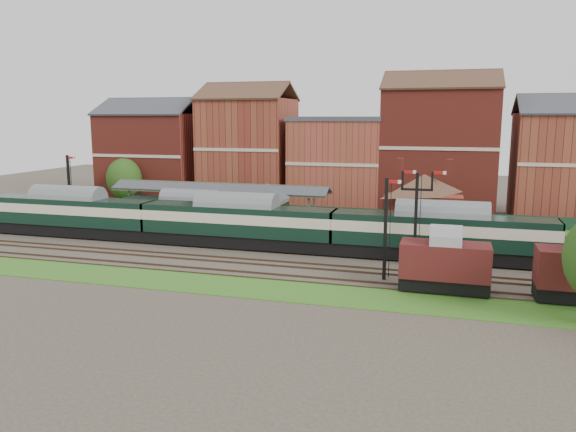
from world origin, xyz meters
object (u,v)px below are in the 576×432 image
(dmu_train, at_px, (237,222))
(platform_railcar, at_px, (192,211))
(semaphore_bracket, at_px, (416,213))
(goods_van_a, at_px, (445,263))
(signal_box, at_px, (267,211))

(dmu_train, height_order, platform_railcar, dmu_train)
(semaphore_bracket, relative_size, dmu_train, 0.14)
(goods_van_a, bearing_deg, signal_box, 145.04)
(signal_box, distance_m, goods_van_a, 21.40)
(semaphore_bracket, bearing_deg, platform_railcar, 160.20)
(signal_box, relative_size, semaphore_bracket, 0.73)
(semaphore_bracket, relative_size, goods_van_a, 1.30)
(semaphore_bracket, bearing_deg, signal_box, 159.08)
(dmu_train, xyz_separation_m, goods_van_a, (19.52, -9.00, -0.40))
(semaphore_bracket, bearing_deg, goods_van_a, -69.10)
(semaphore_bracket, xyz_separation_m, goods_van_a, (2.48, -6.50, -2.47))
(signal_box, bearing_deg, platform_railcar, 161.94)
(dmu_train, xyz_separation_m, platform_railcar, (-7.97, 6.50, -0.35))
(semaphore_bracket, height_order, goods_van_a, semaphore_bracket)
(signal_box, relative_size, dmu_train, 0.10)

